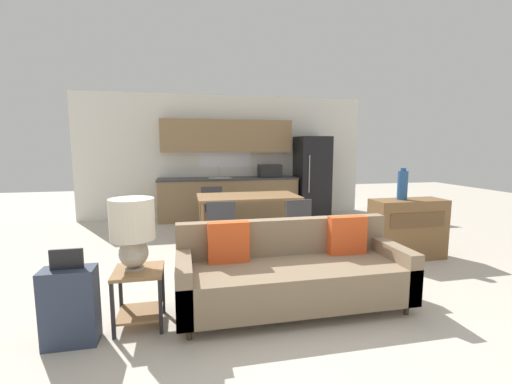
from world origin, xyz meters
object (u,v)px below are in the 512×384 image
at_px(dining_chair_near_left, 221,224).
at_px(side_table, 139,288).
at_px(refrigerator, 312,176).
at_px(credenza, 407,229).
at_px(couch, 292,273).
at_px(dining_table, 248,199).
at_px(suitcase, 70,306).
at_px(dining_chair_near_right, 294,222).
at_px(dining_chair_far_left, 212,206).
at_px(vase, 403,185).
at_px(table_lamp, 132,227).

bearing_deg(dining_chair_near_left, side_table, 68.04).
xyz_separation_m(refrigerator, credenza, (0.22, -3.15, -0.48)).
bearing_deg(credenza, couch, -152.48).
bearing_deg(couch, side_table, -176.88).
bearing_deg(side_table, dining_table, 60.10).
bearing_deg(refrigerator, credenza, -86.07).
relative_size(refrigerator, couch, 0.81).
bearing_deg(suitcase, dining_table, 54.27).
height_order(couch, dining_chair_near_right, couch).
bearing_deg(dining_chair_far_left, dining_chair_near_left, -89.28).
xyz_separation_m(dining_chair_far_left, dining_chair_near_left, (-0.01, -1.54, 0.00)).
distance_m(refrigerator, dining_chair_far_left, 2.58).
distance_m(dining_chair_far_left, suitcase, 3.79).
relative_size(side_table, dining_chair_near_right, 0.62).
bearing_deg(dining_chair_near_left, vase, 171.93).
bearing_deg(couch, dining_chair_near_right, 70.71).
height_order(couch, table_lamp, table_lamp).
distance_m(table_lamp, dining_chair_far_left, 3.46).
distance_m(refrigerator, table_lamp, 5.41).
relative_size(side_table, suitcase, 0.65).
distance_m(couch, table_lamp, 1.56).
bearing_deg(vase, table_lamp, -161.34).
relative_size(dining_chair_far_left, dining_chair_near_left, 1.00).
height_order(refrigerator, vase, refrigerator).
bearing_deg(dining_chair_near_left, dining_chair_near_right, -178.14).
distance_m(refrigerator, dining_chair_near_left, 3.48).
distance_m(side_table, dining_chair_far_left, 3.44).
xyz_separation_m(dining_chair_near_left, dining_chair_near_right, (1.08, -0.07, 0.00)).
relative_size(dining_table, couch, 0.75).
bearing_deg(dining_chair_near_right, dining_table, -65.17).
bearing_deg(credenza, dining_chair_near_right, 159.79).
bearing_deg(dining_table, credenza, -34.15).
bearing_deg(vase, dining_chair_near_left, 166.48).
distance_m(couch, dining_chair_near_right, 1.72).
bearing_deg(vase, suitcase, -160.66).
distance_m(side_table, vase, 3.66).
distance_m(credenza, suitcase, 4.21).
distance_m(side_table, credenza, 3.67).
xyz_separation_m(side_table, dining_chair_near_right, (2.00, 1.70, 0.13)).
relative_size(dining_table, dining_chair_near_left, 2.03).
relative_size(dining_table, dining_chair_near_right, 2.03).
xyz_separation_m(dining_table, side_table, (-1.46, -2.53, -0.37)).
bearing_deg(credenza, suitcase, -161.41).
bearing_deg(vase, refrigerator, 92.13).
distance_m(credenza, dining_chair_near_right, 1.59).
bearing_deg(table_lamp, credenza, 17.83).
bearing_deg(side_table, dining_chair_near_left, 62.58).
bearing_deg(refrigerator, dining_chair_near_left, -132.92).
height_order(side_table, suitcase, suitcase).
height_order(credenza, suitcase, credenza).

